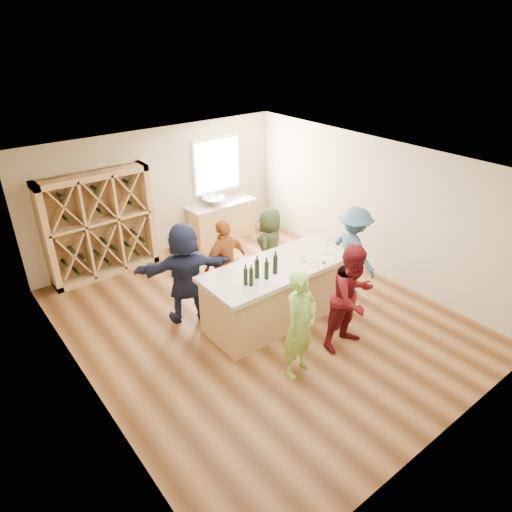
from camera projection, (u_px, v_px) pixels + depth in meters
floor at (258, 320)px, 8.27m from camera, size 6.00×7.00×0.10m
ceiling at (259, 164)px, 6.92m from camera, size 6.00×7.00×0.10m
wall_back at (159, 192)px, 10.07m from camera, size 6.00×0.10×2.80m
wall_front at (455, 361)px, 5.12m from camera, size 6.00×0.10×2.80m
wall_left at (75, 314)px, 5.93m from camera, size 0.10×7.00×2.80m
wall_right at (376, 207)px, 9.26m from camera, size 0.10×7.00×2.80m
window_frame at (217, 165)px, 10.67m from camera, size 1.30×0.06×1.30m
window_pane at (218, 165)px, 10.64m from camera, size 1.18×0.01×1.18m
wine_rack at (100, 225)px, 9.19m from camera, size 2.20×0.45×2.20m
back_counter_base at (222, 222)px, 11.04m from camera, size 1.60×0.58×0.86m
back_counter_top at (221, 204)px, 10.83m from camera, size 1.70×0.62×0.06m
sink at (214, 201)px, 10.66m from camera, size 0.54×0.54×0.19m
faucet at (210, 196)px, 10.76m from camera, size 0.02×0.02×0.30m
tasting_counter_base at (278, 294)px, 8.02m from camera, size 2.60×1.00×1.00m
tasting_counter_top at (278, 267)px, 7.77m from camera, size 2.72×1.12×0.08m
wine_bottle_a at (246, 277)px, 7.14m from camera, size 0.08×0.08×0.28m
wine_bottle_b at (251, 277)px, 7.12m from camera, size 0.09×0.09×0.29m
wine_bottle_c at (257, 269)px, 7.32m from camera, size 0.09×0.09×0.32m
wine_bottle_d at (267, 270)px, 7.29m from camera, size 0.10×0.10×0.31m
wine_bottle_e at (275, 264)px, 7.44m from camera, size 0.09×0.09×0.33m
wine_glass_b at (306, 266)px, 7.56m from camera, size 0.06×0.06×0.17m
wine_glass_c at (324, 258)px, 7.78m from camera, size 0.10×0.10×0.20m
wine_glass_d at (304, 257)px, 7.85m from camera, size 0.08×0.08×0.16m
wine_glass_e at (328, 250)px, 8.05m from camera, size 0.08×0.08×0.20m
tasting_menu_a at (281, 280)px, 7.31m from camera, size 0.28×0.34×0.00m
tasting_menu_b at (305, 269)px, 7.63m from camera, size 0.25×0.33×0.00m
tasting_menu_c at (329, 259)px, 7.96m from camera, size 0.26×0.31×0.00m
person_near_left at (300, 325)px, 6.62m from camera, size 0.70×0.57×1.74m
person_near_right at (352, 297)px, 7.18m from camera, size 0.89×0.49×1.82m
person_server at (353, 251)px, 8.67m from camera, size 0.68×1.20×1.76m
person_far_mid at (225, 263)px, 8.33m from camera, size 1.06×0.67×1.69m
person_far_right at (270, 247)px, 8.99m from camera, size 0.94×0.86×1.61m
person_far_left at (185, 273)px, 7.84m from camera, size 1.81×1.20×1.84m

